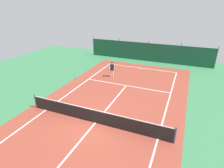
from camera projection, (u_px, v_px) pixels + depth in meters
ground_plane at (95, 123)px, 12.31m from camera, size 36.00×36.00×0.00m
court_surface at (95, 123)px, 12.31m from camera, size 11.02×26.60×0.01m
tennis_net at (95, 116)px, 12.10m from camera, size 10.12×0.10×1.10m
back_fence at (148, 55)px, 25.16m from camera, size 16.30×0.98×2.70m
tennis_player at (112, 68)px, 19.36m from camera, size 0.63×0.80×1.64m
tennis_ball_near_player at (117, 73)px, 20.70m from camera, size 0.07×0.07×0.07m
tennis_ball_midcourt at (74, 103)px, 14.66m from camera, size 0.07×0.07×0.07m
tennis_ball_by_sideline at (136, 76)px, 19.80m from camera, size 0.07×0.07×0.07m
water_bottle at (76, 78)px, 19.08m from camera, size 0.08×0.08×0.24m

